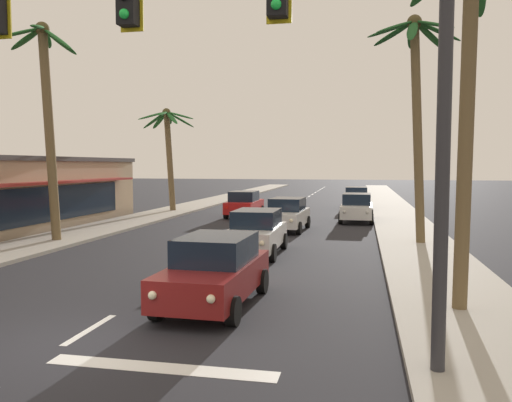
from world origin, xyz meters
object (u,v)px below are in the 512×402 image
sedan_lead_at_stop_bar (215,270)px  sedan_fifth_in_queue (287,214)px  traffic_signal_mast (229,37)px  palm_right_nearest (469,36)px  sedan_oncoming_far (244,204)px  sedan_third_in_queue (256,232)px  palm_left_third (168,140)px  palm_left_second (47,100)px  palm_right_second (416,86)px  sedan_parked_nearest_kerb (356,198)px  sedan_parked_mid_kerb (357,207)px

sedan_lead_at_stop_bar → sedan_fifth_in_queue: size_ratio=0.99×
traffic_signal_mast → sedan_fifth_in_queue: bearing=95.0°
sedan_fifth_in_queue → palm_right_nearest: size_ratio=0.53×
sedan_fifth_in_queue → sedan_oncoming_far: 7.34m
sedan_third_in_queue → palm_left_third: palm_left_third is taller
palm_right_nearest → palm_left_second: bearing=153.4°
palm_left_second → palm_left_third: bearing=91.1°
palm_left_second → palm_right_second: 15.57m
traffic_signal_mast → palm_right_nearest: 5.92m
sedan_lead_at_stop_bar → sedan_third_in_queue: (-0.45, 7.17, 0.00)m
sedan_lead_at_stop_bar → palm_left_third: (-10.10, 23.00, 4.32)m
sedan_fifth_in_queue → sedan_parked_nearest_kerb: size_ratio=1.01×
sedan_parked_nearest_kerb → palm_right_second: (2.49, -17.87, 5.77)m
traffic_signal_mast → sedan_parked_mid_kerb: (1.94, 22.62, -4.64)m
sedan_third_in_queue → palm_right_nearest: palm_right_nearest is taller
traffic_signal_mast → sedan_parked_nearest_kerb: 32.20m
sedan_parked_mid_kerb → sedan_fifth_in_queue: bearing=-125.6°
sedan_oncoming_far → palm_left_third: 7.83m
sedan_fifth_in_queue → palm_right_nearest: bearing=-66.7°
sedan_parked_nearest_kerb → palm_left_second: palm_left_second is taller
sedan_parked_mid_kerb → sedan_third_in_queue: bearing=-106.8°
sedan_lead_at_stop_bar → palm_right_nearest: 7.83m
palm_left_third → sedan_parked_mid_kerb: bearing=-15.9°
sedan_third_in_queue → palm_left_second: 10.82m
sedan_fifth_in_queue → sedan_parked_nearest_kerb: bearing=76.5°
palm_right_nearest → sedan_third_in_queue: bearing=132.3°
palm_right_second → sedan_parked_mid_kerb: bearing=105.3°
sedan_oncoming_far → palm_right_nearest: (9.70, -20.25, 5.36)m
traffic_signal_mast → sedan_third_in_queue: traffic_signal_mast is taller
sedan_parked_nearest_kerb → sedan_lead_at_stop_bar: bearing=-96.2°
sedan_lead_at_stop_bar → palm_left_third: palm_left_third is taller
sedan_fifth_in_queue → sedan_oncoming_far: same height
sedan_parked_mid_kerb → traffic_signal_mast: bearing=-94.9°
sedan_lead_at_stop_bar → sedan_fifth_in_queue: (-0.30, 14.34, 0.00)m
sedan_lead_at_stop_bar → palm_right_second: size_ratio=0.47×
sedan_third_in_queue → palm_left_third: (-9.65, 15.83, 4.32)m
sedan_lead_at_stop_bar → sedan_third_in_queue: size_ratio=1.01×
sedan_third_in_queue → sedan_parked_nearest_kerb: bearing=80.6°
sedan_fifth_in_queue → sedan_parked_mid_kerb: 5.98m
sedan_oncoming_far → sedan_parked_mid_kerb: 7.34m
sedan_lead_at_stop_bar → traffic_signal_mast: bearing=-69.9°
sedan_lead_at_stop_bar → palm_right_nearest: (5.70, 0.42, 5.36)m
sedan_third_in_queue → sedan_fifth_in_queue: bearing=88.8°
sedan_lead_at_stop_bar → palm_right_nearest: palm_right_nearest is taller
sedan_third_in_queue → palm_right_second: (6.01, 3.36, 5.77)m
sedan_lead_at_stop_bar → sedan_oncoming_far: same height
sedan_lead_at_stop_bar → sedan_parked_nearest_kerb: (3.08, 28.40, 0.00)m
traffic_signal_mast → sedan_fifth_in_queue: 18.41m
sedan_parked_nearest_kerb → sedan_parked_mid_kerb: 9.19m
traffic_signal_mast → palm_left_third: traffic_signal_mast is taller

